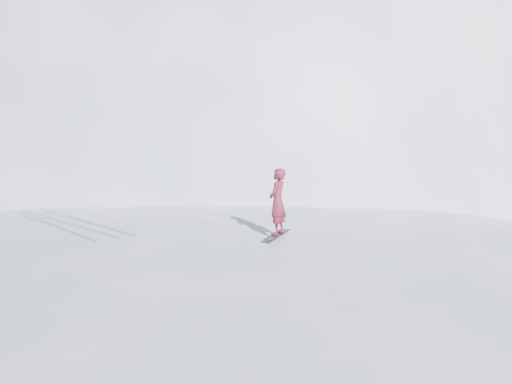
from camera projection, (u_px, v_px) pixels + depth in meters
ground at (195, 326)px, 12.48m from camera, size 400.00×400.00×0.00m
near_ridge at (177, 287)px, 15.45m from camera, size 36.00×28.00×4.80m
summit_peak at (259, 180)px, 46.13m from camera, size 60.00×56.00×56.00m
peak_shoulder at (181, 199)px, 34.25m from camera, size 28.00×24.00×18.00m
wind_bumps at (145, 306)px, 13.83m from camera, size 16.00×14.40×1.00m
snowboard at (277, 234)px, 12.79m from camera, size 1.35×0.90×0.02m
snowboarder at (278, 202)px, 12.65m from camera, size 0.80×0.71×1.85m
board_tracks at (69, 222)px, 14.43m from camera, size 1.98×5.95×0.04m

